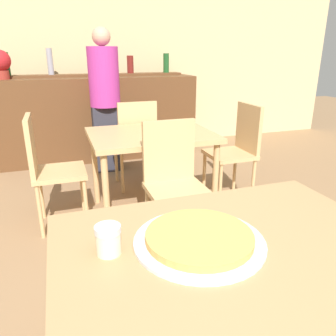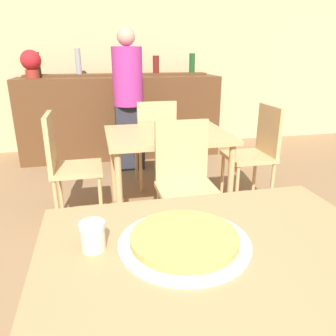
# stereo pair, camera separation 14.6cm
# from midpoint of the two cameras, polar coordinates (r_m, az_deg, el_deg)

# --- Properties ---
(wall_back) EXTENTS (8.00, 0.05, 2.80)m
(wall_back) POSITION_cam_midpoint_polar(r_m,az_deg,el_deg) (4.93, -14.69, 19.40)
(wall_back) COLOR #D1B784
(wall_back) RESTS_ON ground_plane
(dining_table_near) EXTENTS (1.14, 0.90, 0.77)m
(dining_table_near) POSITION_cam_midpoint_polar(r_m,az_deg,el_deg) (1.10, 8.25, -17.82)
(dining_table_near) COLOR #A87F51
(dining_table_near) RESTS_ON ground_plane
(dining_table_far) EXTENTS (1.01, 0.79, 0.72)m
(dining_table_far) POSITION_cam_midpoint_polar(r_m,az_deg,el_deg) (2.77, -4.48, 4.46)
(dining_table_far) COLOR tan
(dining_table_far) RESTS_ON ground_plane
(bar_counter) EXTENTS (2.60, 0.56, 1.06)m
(bar_counter) POSITION_cam_midpoint_polar(r_m,az_deg,el_deg) (4.50, -13.20, 8.41)
(bar_counter) COLOR brown
(bar_counter) RESTS_ON ground_plane
(bar_back_shelf) EXTENTS (2.39, 0.24, 0.35)m
(bar_back_shelf) POSITION_cam_midpoint_polar(r_m,az_deg,el_deg) (4.57, -14.25, 16.02)
(bar_back_shelf) COLOR brown
(bar_back_shelf) RESTS_ON bar_counter
(chair_far_side_front) EXTENTS (0.40, 0.40, 0.92)m
(chair_far_side_front) POSITION_cam_midpoint_polar(r_m,az_deg,el_deg) (2.29, -0.85, -1.62)
(chair_far_side_front) COLOR tan
(chair_far_side_front) RESTS_ON ground_plane
(chair_far_side_back) EXTENTS (0.40, 0.40, 0.92)m
(chair_far_side_back) POSITION_cam_midpoint_polar(r_m,az_deg,el_deg) (3.33, -6.88, 5.04)
(chair_far_side_back) COLOR tan
(chair_far_side_back) RESTS_ON ground_plane
(chair_far_side_left) EXTENTS (0.40, 0.40, 0.92)m
(chair_far_side_left) POSITION_cam_midpoint_polar(r_m,az_deg,el_deg) (2.73, -21.67, 0.51)
(chair_far_side_left) COLOR tan
(chair_far_side_left) RESTS_ON ground_plane
(chair_far_side_right) EXTENTS (0.40, 0.40, 0.92)m
(chair_far_side_right) POSITION_cam_midpoint_polar(r_m,az_deg,el_deg) (3.10, 10.73, 3.76)
(chair_far_side_right) COLOR tan
(chair_far_side_right) RESTS_ON ground_plane
(pizza_tray) EXTENTS (0.43, 0.43, 0.04)m
(pizza_tray) POSITION_cam_midpoint_polar(r_m,az_deg,el_deg) (1.08, 1.55, -12.30)
(pizza_tray) COLOR silver
(pizza_tray) RESTS_ON dining_table_near
(cheese_shaker) EXTENTS (0.08, 0.08, 0.09)m
(cheese_shaker) POSITION_cam_midpoint_polar(r_m,az_deg,el_deg) (1.05, -14.39, -12.09)
(cheese_shaker) COLOR beige
(cheese_shaker) RESTS_ON dining_table_near
(person_standing) EXTENTS (0.34, 0.34, 1.62)m
(person_standing) POSITION_cam_midpoint_polar(r_m,az_deg,el_deg) (3.88, -12.00, 11.94)
(person_standing) COLOR #2D2D38
(person_standing) RESTS_ON ground_plane
(potted_plant) EXTENTS (0.24, 0.24, 0.33)m
(potted_plant) POSITION_cam_midpoint_polar(r_m,az_deg,el_deg) (4.40, -28.11, 15.86)
(potted_plant) COLOR maroon
(potted_plant) RESTS_ON bar_counter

